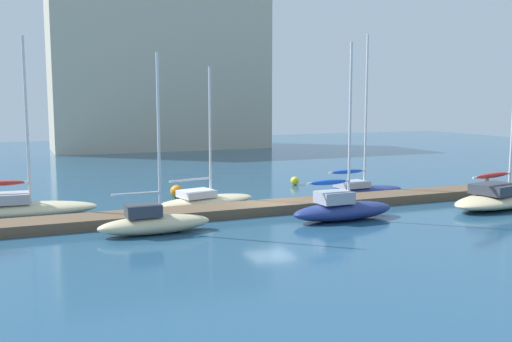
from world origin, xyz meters
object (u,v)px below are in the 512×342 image
Objects in this scene: sailboat_0 at (21,207)px; sailboat_5 at (503,197)px; harbor_building_distant at (160,74)px; mooring_buoy_orange at (177,191)px; sailboat_2 at (205,199)px; sailboat_3 at (342,208)px; sailboat_4 at (359,188)px; mooring_buoy_yellow at (295,181)px; sailboat_1 at (154,221)px.

sailboat_0 is 26.44m from sailboat_5.
sailboat_0 is 42.45m from harbor_building_distant.
harbor_building_distant is (7.53, 35.40, 8.69)m from mooring_buoy_orange.
sailboat_3 is (5.34, -6.11, 0.20)m from sailboat_2.
sailboat_4 is 5.92m from mooring_buoy_yellow.
sailboat_5 reaches higher than mooring_buoy_orange.
sailboat_5 is 18.37× the size of mooring_buoy_yellow.
harbor_building_distant reaches higher than sailboat_3.
mooring_buoy_yellow is at bearing -87.24° from harbor_building_distant.
sailboat_2 reaches higher than mooring_buoy_orange.
sailboat_4 is 11.48m from mooring_buoy_orange.
harbor_building_distant reaches higher than mooring_buoy_orange.
harbor_building_distant is (-8.86, 45.54, 8.51)m from sailboat_5.
sailboat_2 is at bearing 129.25° from sailboat_3.
sailboat_2 is at bearing 144.94° from sailboat_5.
sailboat_2 is 40.52m from harbor_building_distant.
sailboat_3 is 0.80× the size of sailboat_5.
mooring_buoy_orange is at bearing -102.00° from harbor_building_distant.
harbor_building_distant is at bearing 78.00° from mooring_buoy_orange.
sailboat_3 is (9.50, -0.74, 0.06)m from sailboat_1.
sailboat_2 is (9.70, -0.84, -0.12)m from sailboat_0.
sailboat_1 is 0.81× the size of sailboat_4.
sailboat_4 is 0.91× the size of sailboat_5.
sailboat_3 is at bearing 165.16° from sailboat_5.
sailboat_0 is 0.37× the size of harbor_building_distant.
mooring_buoy_orange is (-16.39, 10.14, -0.18)m from sailboat_5.
sailboat_2 is 17.00m from sailboat_5.
sailboat_1 is 6.80m from sailboat_2.
sailboat_4 is at bearing 118.71° from sailboat_5.
sailboat_1 is 13.53× the size of mooring_buoy_yellow.
mooring_buoy_yellow is (-1.70, 5.67, -0.18)m from sailboat_4.
sailboat_3 is 11.43m from mooring_buoy_orange.
sailboat_2 is 0.78× the size of sailboat_4.
mooring_buoy_orange is (-10.84, 3.79, -0.09)m from sailboat_4.
sailboat_3 is 7.62m from sailboat_4.
sailboat_4 is 0.40× the size of harbor_building_distant.
sailboat_0 reaches higher than mooring_buoy_orange.
sailboat_4 is at bearing -14.39° from sailboat_2.
sailboat_3 reaches higher than sailboat_1.
sailboat_0 is 0.84× the size of sailboat_5.
sailboat_5 reaches higher than sailboat_1.
sailboat_3 is at bearing -5.07° from sailboat_1.
sailboat_1 is at bearing 173.68° from sailboat_3.
sailboat_1 reaches higher than mooring_buoy_orange.
sailboat_1 is 16.64m from mooring_buoy_yellow.
sailboat_1 is at bearing -163.51° from sailboat_4.
mooring_buoy_orange is at bearing 87.60° from sailboat_2.
harbor_building_distant is (1.50, 45.10, 8.46)m from sailboat_3.
sailboat_1 is 0.32× the size of harbor_building_distant.
sailboat_0 reaches higher than sailboat_2.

